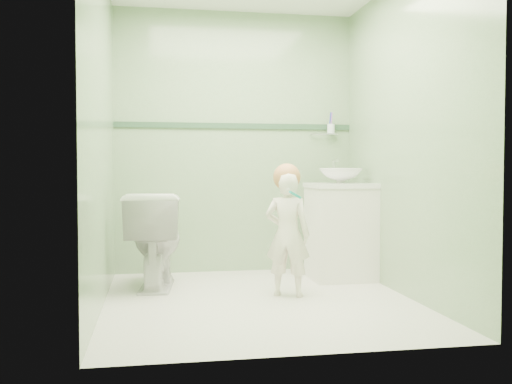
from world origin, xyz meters
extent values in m
plane|color=silver|center=(0.00, 0.00, 0.00)|extent=(2.50, 2.50, 0.00)
cube|color=#83AA79|center=(0.00, 1.25, 1.20)|extent=(2.20, 0.04, 2.40)
cube|color=#83AA79|center=(0.00, -1.25, 1.20)|extent=(2.20, 0.04, 2.40)
cube|color=#83AA79|center=(-1.10, 0.00, 1.20)|extent=(0.04, 2.50, 2.40)
cube|color=#83AA79|center=(1.10, 0.00, 1.20)|extent=(0.04, 2.50, 2.40)
cube|color=#2E4F37|center=(0.00, 1.24, 1.35)|extent=(2.20, 0.02, 0.05)
cube|color=white|center=(0.84, 0.70, 0.40)|extent=(0.52, 0.50, 0.80)
cube|color=white|center=(0.84, 0.70, 0.81)|extent=(0.54, 0.52, 0.04)
imported|color=white|center=(0.84, 0.70, 0.89)|extent=(0.37, 0.37, 0.13)
cylinder|color=silver|center=(0.84, 0.90, 0.95)|extent=(0.03, 0.03, 0.18)
cylinder|color=silver|center=(0.84, 0.85, 1.03)|extent=(0.02, 0.12, 0.02)
cylinder|color=silver|center=(0.84, 1.20, 1.28)|extent=(0.26, 0.02, 0.02)
cylinder|color=silver|center=(0.90, 1.18, 1.33)|extent=(0.07, 0.07, 0.09)
cylinder|color=purple|center=(0.90, 1.16, 1.40)|extent=(0.01, 0.01, 0.17)
cylinder|color=#BE3A3E|center=(0.91, 1.19, 1.40)|extent=(0.01, 0.01, 0.17)
cylinder|color=#2022B9|center=(0.89, 1.18, 1.40)|extent=(0.01, 0.01, 0.17)
imported|color=white|center=(-0.74, 0.61, 0.38)|extent=(0.51, 0.79, 0.77)
imported|color=white|center=(0.23, 0.12, 0.46)|extent=(0.40, 0.34, 0.92)
sphere|color=#C7814B|center=(0.23, 0.14, 0.89)|extent=(0.21, 0.21, 0.21)
cylinder|color=#06978F|center=(0.25, -0.03, 0.76)|extent=(0.12, 0.10, 0.06)
cube|color=white|center=(0.22, 0.04, 0.80)|extent=(0.03, 0.03, 0.02)
camera|label=1|loc=(-0.75, -4.06, 0.95)|focal=40.50mm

